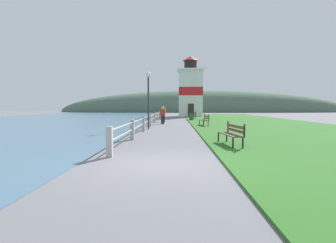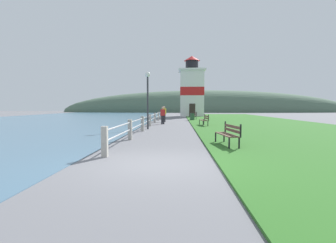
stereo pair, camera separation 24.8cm
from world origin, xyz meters
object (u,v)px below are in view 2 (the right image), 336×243
at_px(person_by_railing, 163,115).
at_px(trash_bin, 192,117).
at_px(park_bench_midway, 205,119).
at_px(lamp_post, 148,90).
at_px(park_bench_near, 229,133).
at_px(person_strolling, 164,113).
at_px(park_bench_far, 194,115).
at_px(lighthouse, 192,90).

xyz_separation_m(person_by_railing, trash_bin, (2.93, 6.18, -0.42)).
relative_size(park_bench_midway, lamp_post, 0.48).
xyz_separation_m(park_bench_near, park_bench_midway, (0.09, 10.70, 0.00)).
bearing_deg(person_strolling, person_by_railing, 151.48).
bearing_deg(park_bench_far, park_bench_midway, 87.58).
distance_m(park_bench_far, person_strolling, 6.05).
xyz_separation_m(person_strolling, person_by_railing, (0.08, -3.34, -0.03)).
bearing_deg(person_by_railing, park_bench_midway, -149.81).
bearing_deg(lamp_post, lighthouse, 79.92).
height_order(park_bench_midway, person_strolling, person_strolling).
bearing_deg(park_bench_near, park_bench_far, -97.14).
height_order(park_bench_near, person_by_railing, person_by_railing).
xyz_separation_m(park_bench_midway, person_by_railing, (-3.50, 2.11, 0.30)).
relative_size(park_bench_near, person_by_railing, 1.23).
distance_m(park_bench_midway, person_by_railing, 4.10).
bearing_deg(person_strolling, lighthouse, -43.15).
bearing_deg(person_strolling, park_bench_far, -63.87).
bearing_deg(lamp_post, park_bench_near, -61.69).
bearing_deg(person_strolling, trash_bin, -76.50).
relative_size(person_strolling, lamp_post, 0.41).
bearing_deg(person_by_railing, trash_bin, -54.16).
xyz_separation_m(person_strolling, lamp_post, (-0.64, -8.47, 1.87)).
relative_size(park_bench_midway, lighthouse, 0.20).
bearing_deg(lighthouse, lamp_post, -100.08).
height_order(park_bench_midway, park_bench_far, same).
relative_size(park_bench_near, trash_bin, 2.28).
bearing_deg(trash_bin, lamp_post, -107.89).
bearing_deg(park_bench_far, person_strolling, 52.45).
bearing_deg(park_bench_near, person_strolling, -85.25).
height_order(park_bench_far, lighthouse, lighthouse).
bearing_deg(park_bench_near, lighthouse, -97.48).
bearing_deg(person_strolling, park_bench_near, 162.34).
relative_size(park_bench_near, person_strolling, 1.19).
relative_size(person_by_railing, lamp_post, 0.39).
relative_size(park_bench_near, park_bench_midway, 1.01).
height_order(park_bench_far, trash_bin, park_bench_far).
height_order(lighthouse, lamp_post, lighthouse).
distance_m(park_bench_midway, park_bench_far, 10.45).
relative_size(park_bench_near, lighthouse, 0.20).
xyz_separation_m(park_bench_far, trash_bin, (-0.37, -2.17, -0.11)).
relative_size(park_bench_far, lamp_post, 0.44).
height_order(person_by_railing, trash_bin, person_by_railing).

